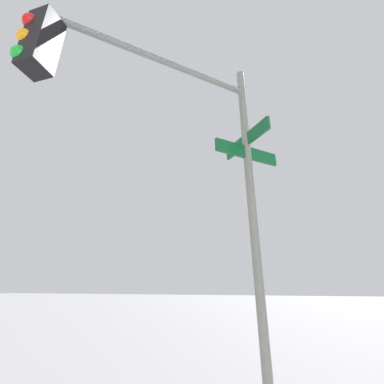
% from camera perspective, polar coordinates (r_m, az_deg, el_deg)
% --- Properties ---
extents(traffic_signal_near, '(2.71, 2.46, 5.21)m').
position_cam_1_polar(traffic_signal_near, '(3.28, -6.76, 14.47)').
color(traffic_signal_near, slate).
rests_on(traffic_signal_near, ground_plane).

